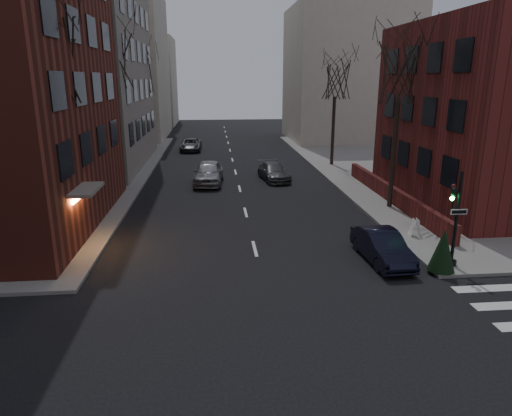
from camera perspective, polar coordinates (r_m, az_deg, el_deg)
The scene contains 19 objects.
building_right_brick at distance 32.61m, azimuth 29.31°, elevation 10.12°, with size 12.00×14.00×11.00m, color maroon.
low_wall_right at distance 29.95m, azimuth 16.59°, elevation 1.69°, with size 0.35×16.00×1.00m, color maroon.
building_distant_la at distance 64.28m, azimuth -17.96°, elevation 16.43°, with size 14.00×16.00×18.00m, color beige.
building_distant_ra at distance 60.29m, azimuth 11.27°, elevation 16.00°, with size 14.00×14.00×16.00m, color beige.
building_distant_lb at distance 80.68m, azimuth -13.82°, elevation 15.08°, with size 10.00×12.00×14.00m, color beige.
traffic_signal at distance 20.35m, azimuth 23.54°, elevation -1.96°, with size 0.76×0.44×4.00m.
tree_left_a at distance 23.00m, azimuth -24.12°, elevation 16.56°, with size 4.18×4.18×10.26m.
tree_left_b at distance 34.63m, azimuth -17.83°, elevation 17.27°, with size 4.40×4.40×10.80m.
tree_left_c at distance 48.41m, azimuth -14.22°, elevation 15.93°, with size 3.96×3.96×9.72m.
tree_right_a at distance 27.99m, azimuth 17.61°, elevation 15.94°, with size 3.96×3.96×9.72m.
tree_right_b at distance 41.28m, azimuth 9.90°, elevation 15.61°, with size 3.74×3.74×9.18m.
streetlamp_near at distance 30.77m, azimuth -17.52°, elevation 8.79°, with size 0.36×0.36×6.28m.
streetlamp_far at distance 50.43m, azimuth -12.90°, elevation 11.67°, with size 0.36×0.36×6.28m.
parked_sedan at distance 20.53m, azimuth 15.49°, elevation -4.65°, with size 1.44×4.14×1.36m, color black.
car_lane_silver at distance 34.40m, azimuth -5.96°, elevation 4.44°, with size 2.03×5.05×1.72m, color gray.
car_lane_gray at distance 35.53m, azimuth 2.24°, elevation 4.54°, with size 1.84×4.52×1.31m, color #434449.
car_lane_far at distance 50.52m, azimuth -8.15°, elevation 7.83°, with size 2.18×4.73×1.32m, color #3E3E43.
sandwich_board at distance 23.96m, azimuth 19.30°, elevation -2.27°, with size 0.38×0.53×0.85m, color white.
evergreen_shrub at distance 19.91m, azimuth 22.32°, elevation -4.84°, with size 1.07×1.07×1.78m, color #16321B.
Camera 1 is at (-1.81, -7.90, 7.73)m, focal length 32.00 mm.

